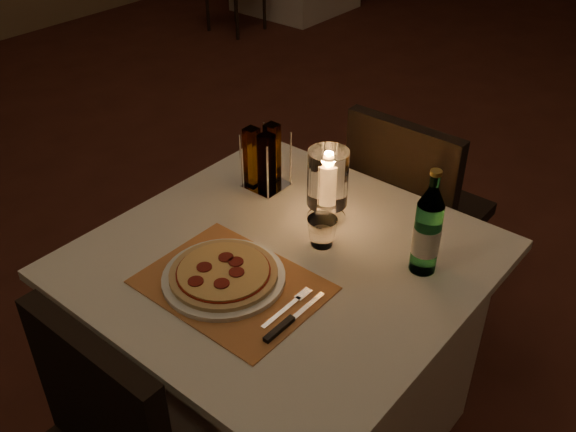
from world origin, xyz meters
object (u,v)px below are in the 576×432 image
Objects in this scene: tumbler at (322,232)px; water_bottle at (427,232)px; plate at (224,278)px; pizza at (223,273)px; main_table at (284,350)px; chair_far at (411,203)px; hurricane_candle at (328,180)px.

tumbler is 0.28× the size of water_bottle.
pizza reaches higher than plate.
water_bottle is at bearing 45.06° from plate.
water_bottle reaches higher than pizza.
main_table is 11.96× the size of tumbler.
tumbler is at bearing -85.40° from chair_far.
hurricane_candle is (-0.01, -0.50, 0.32)m from chair_far.
water_bottle is (0.37, 0.37, 0.11)m from plate.
pizza is at bearing -134.93° from water_bottle.
pizza is 3.35× the size of tumbler.
water_bottle reaches higher than main_table.
main_table is at bearing 74.48° from plate.
plate is at bearing -105.52° from main_table.
main_table is 3.12× the size of plate.
water_bottle is (0.37, 0.37, 0.09)m from pizza.
water_bottle reaches higher than hurricane_candle.
hurricane_candle is at bearing -91.70° from chair_far.
plate is 3.83× the size of tumbler.
water_bottle is at bearing 16.84° from tumbler.
main_table is 0.74m from chair_far.
main_table is 0.61m from water_bottle.
water_bottle reaches higher than chair_far.
water_bottle is 1.34× the size of hurricane_candle.
water_bottle reaches higher than plate.
hurricane_candle reaches higher than main_table.
pizza is 0.41m from hurricane_candle.
plate is at bearing 68.33° from pizza.
plate is at bearing -93.20° from chair_far.
tumbler is at bearing 71.12° from pizza.
water_bottle reaches higher than tumbler.
chair_far is at bearing 88.30° from hurricane_candle.
hurricane_candle reaches higher than chair_far.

